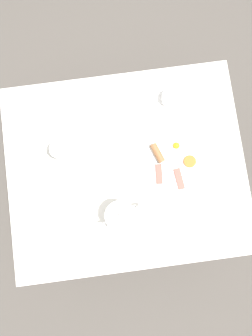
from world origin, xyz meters
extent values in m
plane|color=#4C4742|center=(0.00, 0.00, 0.00)|extent=(8.00, 8.00, 0.00)
cube|color=silver|center=(0.00, 0.00, 0.71)|extent=(0.91, 1.09, 0.03)
cylinder|color=brown|center=(-0.40, -0.49, 0.35)|extent=(0.04, 0.04, 0.70)
cylinder|color=brown|center=(0.40, -0.49, 0.35)|extent=(0.04, 0.04, 0.70)
cylinder|color=brown|center=(-0.40, 0.49, 0.35)|extent=(0.04, 0.04, 0.70)
cylinder|color=brown|center=(0.40, 0.49, 0.35)|extent=(0.04, 0.04, 0.70)
cylinder|color=white|center=(0.00, -0.21, 0.73)|extent=(0.31, 0.31, 0.01)
cylinder|color=white|center=(0.07, -0.24, 0.74)|extent=(0.06, 0.06, 0.00)
sphere|color=yellow|center=(0.07, -0.24, 0.75)|extent=(0.03, 0.03, 0.03)
cylinder|color=brown|center=(0.05, -0.15, 0.75)|extent=(0.09, 0.06, 0.03)
cube|color=#B74C42|center=(-0.05, -0.14, 0.74)|extent=(0.09, 0.04, 0.01)
cube|color=#B74C42|center=(-0.08, -0.23, 0.74)|extent=(0.10, 0.04, 0.01)
cylinder|color=#D16023|center=(-0.01, -0.29, 0.74)|extent=(0.06, 0.06, 0.01)
cylinder|color=white|center=(-0.21, 0.05, 0.78)|extent=(0.13, 0.13, 0.10)
cylinder|color=white|center=(-0.21, 0.05, 0.83)|extent=(0.09, 0.09, 0.01)
sphere|color=white|center=(-0.21, 0.05, 0.85)|extent=(0.02, 0.02, 0.02)
cone|color=white|center=(-0.23, 0.13, 0.79)|extent=(0.04, 0.06, 0.05)
torus|color=white|center=(-0.19, -0.01, 0.78)|extent=(0.03, 0.08, 0.08)
cylinder|color=white|center=(0.29, -0.24, 0.73)|extent=(0.14, 0.14, 0.01)
cylinder|color=white|center=(0.29, -0.24, 0.76)|extent=(0.08, 0.08, 0.05)
cylinder|color=olive|center=(0.29, -0.24, 0.75)|extent=(0.07, 0.07, 0.04)
torus|color=white|center=(0.31, -0.29, 0.76)|extent=(0.02, 0.04, 0.04)
cylinder|color=white|center=(0.11, 0.28, 0.78)|extent=(0.08, 0.08, 0.10)
cylinder|color=white|center=(-0.06, 0.42, 0.75)|extent=(0.07, 0.07, 0.05)
torus|color=white|center=(-0.03, 0.42, 0.75)|extent=(0.04, 0.01, 0.04)
cube|color=white|center=(-0.29, -0.19, 0.73)|extent=(0.17, 0.19, 0.01)
cube|color=silver|center=(0.31, 0.10, 0.73)|extent=(0.17, 0.05, 0.00)
cube|color=silver|center=(0.26, 0.35, 0.73)|extent=(0.21, 0.08, 0.00)
camera|label=1|loc=(-0.18, 0.02, 2.21)|focal=35.00mm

